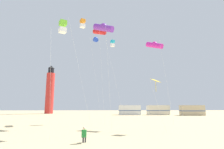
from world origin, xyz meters
The scene contains 13 objects.
kite_flyer_standing centered at (-1.00, 7.07, 0.61)m, with size 0.34×0.51×1.16m.
kite_box_orange centered at (-2.52, 16.31, 13.54)m, with size 3.17×2.01×14.16m.
kite_tube_blue centered at (-1.08, 23.14, 13.88)m, with size 2.07×2.58×14.59m.
kite_box_cyan centered at (1.91, 24.04, 13.56)m, with size 3.33×2.40×14.18m.
kite_box_lime centered at (-3.40, 9.06, 9.75)m, with size 1.56×1.56×10.34m.
kite_tube_scarlet centered at (-0.32, 18.91, 13.55)m, with size 2.23×2.29×14.26m.
kite_tube_magenta centered at (7.36, 16.95, 10.92)m, with size 3.27×3.26×11.62m.
kite_tube_violet centered at (0.31, 12.11, 11.14)m, with size 2.48×1.93×11.85m.
kite_diamond_gold centered at (5.92, 12.20, 5.13)m, with size 1.45×1.40×5.51m.
lighthouse_distant centered at (-18.35, 57.31, 7.84)m, with size 2.80×2.80×16.80m.
rv_van_white centered at (8.08, 47.41, 1.39)m, with size 6.59×2.80×2.80m.
rv_van_cream centered at (16.54, 47.16, 1.39)m, with size 6.57×2.73×2.80m.
rv_van_tan centered at (25.02, 43.52, 1.39)m, with size 6.49×2.49×2.80m.
Camera 1 is at (0.39, -6.64, 2.65)m, focal length 28.99 mm.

